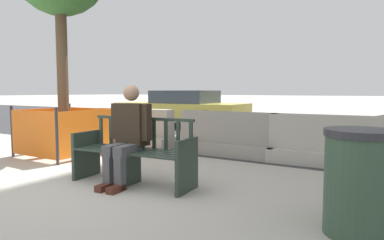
% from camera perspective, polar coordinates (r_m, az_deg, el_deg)
% --- Properties ---
extents(ground_plane, '(200.00, 200.00, 0.00)m').
position_cam_1_polar(ground_plane, '(4.59, -18.75, -11.02)').
color(ground_plane, '#ADA89E').
extents(street_asphalt, '(120.00, 12.00, 0.01)m').
position_cam_1_polar(street_asphalt, '(12.06, 15.09, -1.23)').
color(street_asphalt, '#333335').
rests_on(street_asphalt, ground).
extents(street_bench, '(1.73, 0.66, 0.88)m').
position_cam_1_polar(street_bench, '(4.64, -9.71, -5.65)').
color(street_bench, '#28382D').
rests_on(street_bench, ground).
extents(seated_person, '(0.59, 0.75, 1.31)m').
position_cam_1_polar(seated_person, '(4.58, -10.61, -2.09)').
color(seated_person, '#2D2319').
rests_on(seated_person, ground).
extents(jersey_barrier_centre, '(2.01, 0.71, 0.84)m').
position_cam_1_polar(jersey_barrier_centre, '(6.70, 5.93, -2.89)').
color(jersey_barrier_centre, gray).
rests_on(jersey_barrier_centre, ground).
extents(jersey_barrier_left, '(2.01, 0.70, 0.84)m').
position_cam_1_polar(jersey_barrier_left, '(7.99, -9.47, -1.68)').
color(jersey_barrier_left, '#9E998E').
rests_on(jersey_barrier_left, ground).
extents(jersey_barrier_right, '(2.03, 0.78, 0.84)m').
position_cam_1_polar(jersey_barrier_right, '(6.15, 22.04, -3.90)').
color(jersey_barrier_right, '#ADA89E').
rests_on(jersey_barrier_right, ground).
extents(construction_fence, '(1.35, 1.35, 0.97)m').
position_cam_1_polar(construction_fence, '(7.03, -20.50, -1.62)').
color(construction_fence, '#2D2D33').
rests_on(construction_fence, ground).
extents(car_taxi_near, '(4.82, 2.09, 1.26)m').
position_cam_1_polar(car_taxi_near, '(12.31, -1.76, 2.02)').
color(car_taxi_near, '#DBC64C').
rests_on(car_taxi_near, ground).
extents(trash_bin, '(0.61, 0.61, 0.91)m').
position_cam_1_polar(trash_bin, '(3.29, 26.20, -9.29)').
color(trash_bin, '#334C38').
rests_on(trash_bin, ground).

